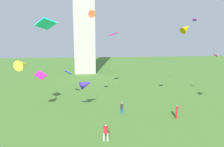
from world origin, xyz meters
TOP-DOWN VIEW (x-y plane):
  - person_0 at (-4.15, 14.39)m, footprint 0.51×0.37m
  - person_1 at (-1.23, 21.02)m, footprint 0.40×0.47m
  - person_2 at (5.26, 18.60)m, footprint 0.48×0.53m
  - kite_flying_0 at (7.78, 22.03)m, footprint 1.89×1.43m
  - kite_flying_1 at (-0.69, 31.77)m, footprint 1.78×2.00m
  - kite_flying_2 at (-5.83, 23.02)m, footprint 2.05×1.58m
  - kite_flying_3 at (15.57, 26.06)m, footprint 0.80×0.89m
  - kite_flying_5 at (-8.72, 29.49)m, footprint 1.10×1.82m
  - kite_flying_6 at (-12.41, 26.26)m, footprint 1.92×1.50m
  - kite_flying_7 at (-4.77, 21.08)m, footprint 1.32×1.54m
  - kite_flying_8 at (-12.95, 20.38)m, footprint 1.72×2.05m
  - kite_flying_9 at (-8.89, 13.03)m, footprint 1.81×1.77m
  - kite_flying_10 at (14.06, 30.38)m, footprint 0.93×1.09m

SIDE VIEW (x-z plane):
  - person_1 at x=-1.23m, z-range 0.10..1.67m
  - person_0 at x=-4.15m, z-range 0.11..1.80m
  - person_2 at x=5.26m, z-range 0.12..1.88m
  - kite_flying_2 at x=-5.83m, z-range 3.02..4.51m
  - kite_flying_5 at x=-8.72m, z-range 3.91..5.01m
  - kite_flying_6 at x=-12.41m, z-range 4.02..5.25m
  - kite_flying_8 at x=-12.95m, z-range 6.21..7.51m
  - kite_flying_3 at x=15.57m, z-range 7.00..7.60m
  - kite_flying_9 at x=-8.89m, z-range 10.36..11.17m
  - kite_flying_1 at x=-0.69m, z-range 10.43..11.24m
  - kite_flying_0 at x=7.78m, z-range 10.48..12.04m
  - kite_flying_7 at x=-4.77m, z-range 12.14..13.11m
  - kite_flying_10 at x=14.06m, z-range 13.21..13.69m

